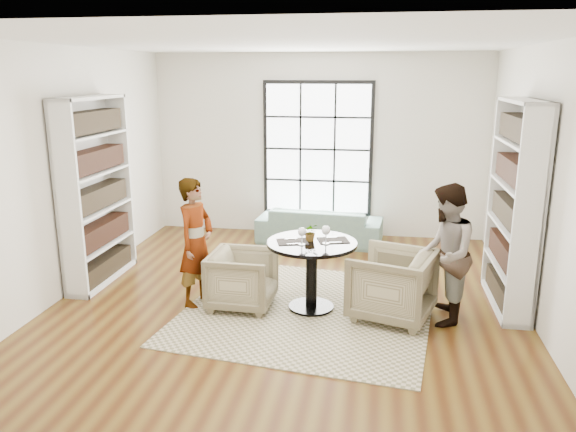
% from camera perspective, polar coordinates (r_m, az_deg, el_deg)
% --- Properties ---
extents(ground, '(6.00, 6.00, 0.00)m').
position_cam_1_polar(ground, '(6.89, 0.08, -8.53)').
color(ground, brown).
extents(room_shell, '(6.00, 6.01, 6.00)m').
position_cam_1_polar(room_shell, '(7.03, 0.80, 2.68)').
color(room_shell, silver).
rests_on(room_shell, ground).
extents(rug, '(3.10, 3.10, 0.01)m').
position_cam_1_polar(rug, '(6.61, 2.02, -9.53)').
color(rug, tan).
rests_on(rug, ground).
extents(pedestal_table, '(1.03, 1.03, 0.82)m').
position_cam_1_polar(pedestal_table, '(6.45, 2.42, -4.55)').
color(pedestal_table, black).
rests_on(pedestal_table, ground).
extents(sofa, '(2.03, 0.92, 0.58)m').
position_cam_1_polar(sofa, '(9.08, 3.24, -0.91)').
color(sofa, gray).
rests_on(sofa, ground).
extents(armchair_left, '(0.77, 0.75, 0.68)m').
position_cam_1_polar(armchair_left, '(6.61, -4.64, -6.42)').
color(armchair_left, '#BEB687').
rests_on(armchair_left, ground).
extents(armchair_right, '(1.07, 1.06, 0.78)m').
position_cam_1_polar(armchair_right, '(6.39, 10.50, -6.88)').
color(armchair_right, tan).
rests_on(armchair_right, ground).
extents(person_left, '(0.50, 0.63, 1.52)m').
position_cam_1_polar(person_left, '(6.63, -9.34, -2.67)').
color(person_left, gray).
rests_on(person_left, ground).
extents(person_right, '(0.67, 0.81, 1.55)m').
position_cam_1_polar(person_right, '(6.30, 15.67, -3.80)').
color(person_right, gray).
rests_on(person_right, ground).
extents(placemat_left, '(0.40, 0.35, 0.01)m').
position_cam_1_polar(placemat_left, '(6.36, 0.45, -2.62)').
color(placemat_left, black).
rests_on(placemat_left, pedestal_table).
extents(placemat_right, '(0.40, 0.35, 0.01)m').
position_cam_1_polar(placemat_right, '(6.43, 4.61, -2.47)').
color(placemat_right, black).
rests_on(placemat_right, pedestal_table).
extents(cutlery_left, '(0.20, 0.25, 0.01)m').
position_cam_1_polar(cutlery_left, '(6.36, 0.45, -2.56)').
color(cutlery_left, silver).
rests_on(cutlery_left, placemat_left).
extents(cutlery_right, '(0.20, 0.25, 0.01)m').
position_cam_1_polar(cutlery_right, '(6.43, 4.61, -2.41)').
color(cutlery_right, silver).
rests_on(cutlery_right, placemat_right).
extents(wine_glass_left, '(0.09, 0.09, 0.20)m').
position_cam_1_polar(wine_glass_left, '(6.21, 1.43, -1.67)').
color(wine_glass_left, silver).
rests_on(wine_glass_left, pedestal_table).
extents(wine_glass_right, '(0.10, 0.10, 0.21)m').
position_cam_1_polar(wine_glass_right, '(6.26, 3.88, -1.51)').
color(wine_glass_right, silver).
rests_on(wine_glass_right, pedestal_table).
extents(flower_centerpiece, '(0.19, 0.17, 0.21)m').
position_cam_1_polar(flower_centerpiece, '(6.38, 2.32, -1.63)').
color(flower_centerpiece, gray).
rests_on(flower_centerpiece, pedestal_table).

